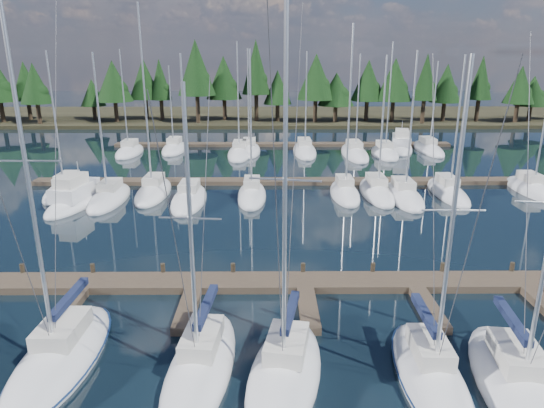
{
  "coord_description": "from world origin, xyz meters",
  "views": [
    {
      "loc": [
        -1.96,
        -6.28,
        12.39
      ],
      "look_at": [
        -1.75,
        22.0,
        3.5
      ],
      "focal_mm": 32.0,
      "sensor_mm": 36.0,
      "label": 1
    }
  ],
  "objects_px": {
    "front_sailboat_2": "(201,366)",
    "motor_yacht_left": "(76,199)",
    "front_sailboat_1": "(61,356)",
    "front_sailboat_5": "(517,384)",
    "main_dock": "(305,288)",
    "front_sailboat_3": "(285,372)",
    "front_sailboat_4": "(430,376)",
    "motor_yacht_right": "(401,146)"
  },
  "relations": [
    {
      "from": "front_sailboat_2",
      "to": "motor_yacht_left",
      "type": "relative_size",
      "value": 1.36
    },
    {
      "from": "front_sailboat_1",
      "to": "front_sailboat_5",
      "type": "bearing_deg",
      "value": -5.98
    },
    {
      "from": "motor_yacht_left",
      "to": "front_sailboat_1",
      "type": "bearing_deg",
      "value": -70.71
    },
    {
      "from": "main_dock",
      "to": "front_sailboat_3",
      "type": "xyz_separation_m",
      "value": [
        -1.32,
        -7.34,
        0.1
      ]
    },
    {
      "from": "front_sailboat_2",
      "to": "front_sailboat_4",
      "type": "distance_m",
      "value": 9.09
    },
    {
      "from": "front_sailboat_1",
      "to": "motor_yacht_right",
      "type": "xyz_separation_m",
      "value": [
        26.16,
        45.74,
        0.2
      ]
    },
    {
      "from": "main_dock",
      "to": "front_sailboat_1",
      "type": "height_order",
      "value": "front_sailboat_1"
    },
    {
      "from": "main_dock",
      "to": "front_sailboat_5",
      "type": "distance_m",
      "value": 11.08
    },
    {
      "from": "main_dock",
      "to": "front_sailboat_4",
      "type": "height_order",
      "value": "front_sailboat_4"
    },
    {
      "from": "front_sailboat_1",
      "to": "motor_yacht_right",
      "type": "distance_m",
      "value": 52.69
    },
    {
      "from": "front_sailboat_3",
      "to": "motor_yacht_right",
      "type": "bearing_deg",
      "value": 70.22
    },
    {
      "from": "front_sailboat_1",
      "to": "front_sailboat_4",
      "type": "relative_size",
      "value": 1.2
    },
    {
      "from": "front_sailboat_1",
      "to": "front_sailboat_5",
      "type": "xyz_separation_m",
      "value": [
        18.17,
        -1.9,
        -0.01
      ]
    },
    {
      "from": "front_sailboat_3",
      "to": "front_sailboat_5",
      "type": "distance_m",
      "value": 8.89
    },
    {
      "from": "front_sailboat_4",
      "to": "motor_yacht_right",
      "type": "xyz_separation_m",
      "value": [
        11.18,
        47.13,
        0.21
      ]
    },
    {
      "from": "front_sailboat_4",
      "to": "motor_yacht_left",
      "type": "bearing_deg",
      "value": 134.14
    },
    {
      "from": "front_sailboat_1",
      "to": "front_sailboat_2",
      "type": "height_order",
      "value": "front_sailboat_1"
    },
    {
      "from": "front_sailboat_2",
      "to": "motor_yacht_right",
      "type": "bearing_deg",
      "value": 66.46
    },
    {
      "from": "main_dock",
      "to": "motor_yacht_left",
      "type": "bearing_deg",
      "value": 139.3
    },
    {
      "from": "main_dock",
      "to": "front_sailboat_1",
      "type": "distance_m",
      "value": 12.31
    },
    {
      "from": "motor_yacht_right",
      "to": "front_sailboat_1",
      "type": "bearing_deg",
      "value": -119.77
    },
    {
      "from": "front_sailboat_1",
      "to": "motor_yacht_right",
      "type": "bearing_deg",
      "value": 60.23
    },
    {
      "from": "front_sailboat_3",
      "to": "front_sailboat_4",
      "type": "height_order",
      "value": "front_sailboat_3"
    },
    {
      "from": "front_sailboat_4",
      "to": "motor_yacht_left",
      "type": "distance_m",
      "value": 32.56
    },
    {
      "from": "front_sailboat_4",
      "to": "main_dock",
      "type": "bearing_deg",
      "value": 119.79
    },
    {
      "from": "motor_yacht_left",
      "to": "motor_yacht_right",
      "type": "relative_size",
      "value": 0.95
    },
    {
      "from": "main_dock",
      "to": "front_sailboat_1",
      "type": "relative_size",
      "value": 2.79
    },
    {
      "from": "front_sailboat_3",
      "to": "motor_yacht_right",
      "type": "distance_m",
      "value": 49.8
    },
    {
      "from": "motor_yacht_left",
      "to": "motor_yacht_right",
      "type": "xyz_separation_m",
      "value": [
        33.85,
        23.76,
        0.02
      ]
    },
    {
      "from": "front_sailboat_3",
      "to": "front_sailboat_4",
      "type": "bearing_deg",
      "value": -2.78
    },
    {
      "from": "front_sailboat_5",
      "to": "motor_yacht_left",
      "type": "relative_size",
      "value": 1.55
    },
    {
      "from": "front_sailboat_1",
      "to": "front_sailboat_5",
      "type": "relative_size",
      "value": 1.13
    },
    {
      "from": "front_sailboat_5",
      "to": "front_sailboat_4",
      "type": "bearing_deg",
      "value": 170.96
    },
    {
      "from": "front_sailboat_5",
      "to": "motor_yacht_left",
      "type": "height_order",
      "value": "front_sailboat_5"
    },
    {
      "from": "front_sailboat_5",
      "to": "motor_yacht_right",
      "type": "bearing_deg",
      "value": 80.47
    },
    {
      "from": "motor_yacht_left",
      "to": "front_sailboat_5",
      "type": "bearing_deg",
      "value": -42.72
    },
    {
      "from": "motor_yacht_left",
      "to": "motor_yacht_right",
      "type": "bearing_deg",
      "value": 35.07
    },
    {
      "from": "front_sailboat_2",
      "to": "front_sailboat_5",
      "type": "distance_m",
      "value": 12.3
    },
    {
      "from": "motor_yacht_left",
      "to": "motor_yacht_right",
      "type": "distance_m",
      "value": 41.36
    },
    {
      "from": "front_sailboat_4",
      "to": "front_sailboat_2",
      "type": "bearing_deg",
      "value": 175.82
    },
    {
      "from": "front_sailboat_2",
      "to": "main_dock",
      "type": "bearing_deg",
      "value": 55.9
    },
    {
      "from": "main_dock",
      "to": "front_sailboat_2",
      "type": "bearing_deg",
      "value": -124.1
    }
  ]
}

